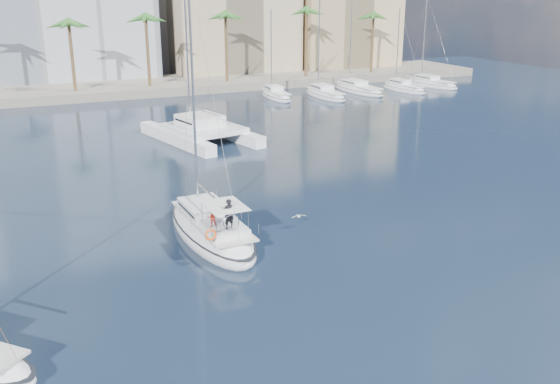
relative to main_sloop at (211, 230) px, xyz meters
name	(u,v)px	position (x,y,z in m)	size (l,w,h in m)	color
ground	(293,246)	(3.91, -3.27, -0.52)	(160.00, 160.00, 0.00)	black
quay	(108,89)	(3.91, 57.73, 0.08)	(120.00, 14.00, 1.20)	gray
building_beige	(230,15)	(25.91, 66.73, 9.48)	(20.00, 14.00, 20.00)	tan
building_tan_right	(341,20)	(45.91, 64.73, 8.48)	(18.00, 12.00, 18.00)	tan
palm_centre	(107,20)	(3.91, 53.73, 9.76)	(3.60, 3.60, 12.30)	brown
palm_right	(332,15)	(37.91, 53.73, 9.76)	(3.60, 3.60, 12.30)	brown
main_sloop	(211,230)	(0.00, 0.00, 0.00)	(3.80, 11.22, 16.54)	white
catamaran	(201,129)	(7.17, 24.39, 0.66)	(9.24, 14.27, 19.05)	white
seagull	(299,216)	(5.48, -0.77, 0.27)	(0.97, 0.41, 0.18)	silver
moored_yacht_a	(276,98)	(23.91, 43.73, -0.52)	(2.72, 9.35, 11.90)	white
moored_yacht_b	(325,97)	(30.41, 41.73, -0.52)	(3.14, 10.78, 13.72)	white
moored_yacht_c	(358,92)	(36.91, 43.73, -0.52)	(3.55, 12.21, 15.54)	white
moored_yacht_d	(404,91)	(43.41, 41.73, -0.52)	(2.72, 9.35, 11.90)	white
moored_yacht_e	(431,86)	(49.91, 43.73, -0.52)	(3.14, 10.78, 13.72)	white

